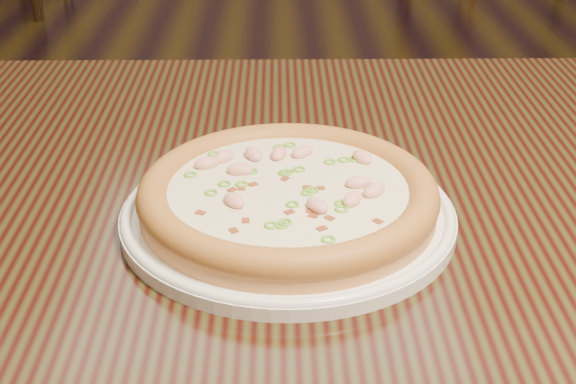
{
  "coord_description": "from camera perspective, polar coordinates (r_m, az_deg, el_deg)",
  "views": [
    {
      "loc": [
        0.09,
        -1.22,
        1.11
      ],
      "look_at": [
        0.1,
        -0.6,
        0.78
      ],
      "focal_mm": 50.0,
      "sensor_mm": 36.0,
      "label": 1
    }
  ],
  "objects": [
    {
      "name": "pizza",
      "position": [
        0.7,
        0.0,
        -0.2
      ],
      "size": [
        0.26,
        0.26,
        0.03
      ],
      "color": "#BD834D",
      "rests_on": "plate"
    },
    {
      "name": "plate",
      "position": [
        0.71,
        0.0,
        -1.52
      ],
      "size": [
        0.3,
        0.3,
        0.02
      ],
      "color": "white",
      "rests_on": "hero_table"
    },
    {
      "name": "hero_table",
      "position": [
        0.82,
        8.42,
        -6.28
      ],
      "size": [
        1.2,
        0.8,
        0.75
      ],
      "color": "black",
      "rests_on": "ground"
    }
  ]
}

